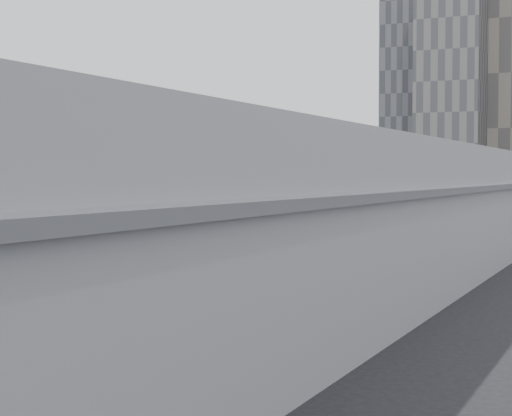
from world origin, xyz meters
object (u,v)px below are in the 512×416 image
Objects in this scene: bus_7 at (420,206)px; shipping_container at (393,203)px; street_lamp_near at (82,174)px; bus_3 at (229,234)px; bus_2 at (82,255)px; bus_4 at (306,223)px; bus_8 at (453,201)px; bus_6 at (401,208)px; suv at (431,204)px; street_lamp_far at (368,173)px; bus_5 at (357,215)px; bus_9 at (470,200)px.

bus_7 reaches higher than shipping_container.
bus_3 is at bearing 29.71° from street_lamp_near.
bus_3 is at bearing 81.89° from bus_2.
bus_4 is (-0.45, 14.60, -0.04)m from bus_3.
bus_2 is 83.90m from bus_8.
bus_6 is at bearing 84.90° from bus_2.
street_lamp_near is at bearing -75.01° from suv.
shipping_container reaches higher than suv.
street_lamp_near is at bearing -101.28° from bus_6.
shipping_container is at bearing 95.73° from bus_3.
street_lamp_far reaches higher than street_lamp_near.
bus_4 reaches higher than suv.
bus_4 is at bearing -80.67° from street_lamp_far.
bus_2 is at bearing -85.16° from street_lamp_far.
bus_3 reaches higher than bus_2.
shipping_container is (-8.17, 68.14, -0.19)m from bus_3.
bus_6 reaches higher than bus_5.
shipping_container is 1.12× the size of suv.
bus_7 is 0.97× the size of bus_9.
bus_8 is at bearing 84.09° from street_lamp_near.
bus_5 is at bearing -80.61° from shipping_container.
bus_9 is 2.14× the size of shipping_container.
bus_7 is (-0.26, 68.98, -0.01)m from bus_2.
bus_5 is 1.05× the size of bus_9.
bus_3 reaches higher than suv.
bus_2 is at bearing -94.44° from bus_3.
bus_3 reaches higher than bus_7.
bus_7 is 31.94m from suv.
street_lamp_far is (-5.80, 35.30, 3.96)m from bus_4.
bus_6 is (-0.05, 29.02, 0.11)m from bus_4.
bus_9 is at bearing 93.06° from bus_4.
bus_3 is 1.04× the size of bus_9.
bus_7 is 8.16m from street_lamp_far.
bus_8 is at bearing -89.01° from bus_9.
bus_9 is (0.23, 39.15, -0.14)m from bus_6.
bus_7 is at bearing 85.44° from bus_2.
bus_4 is at bearing 90.66° from bus_3.
bus_4 is at bearing -94.44° from bus_8.
bus_9 is at bearing -11.10° from suv.
street_lamp_far is 1.63× the size of shipping_container.
bus_6 is 25.69m from shipping_container.
street_lamp_far is (-5.75, 6.28, 3.85)m from bus_6.
bus_3 is 0.99× the size of bus_5.
bus_9 is 87.66m from street_lamp_near.
bus_6 is at bearing 81.34° from street_lamp_near.
bus_5 is 1.42× the size of street_lamp_near.
shipping_container is 18.06m from suv.
street_lamp_far reaches higher than suv.
bus_6 is 39.16m from bus_9.
street_lamp_near reaches higher than bus_7.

